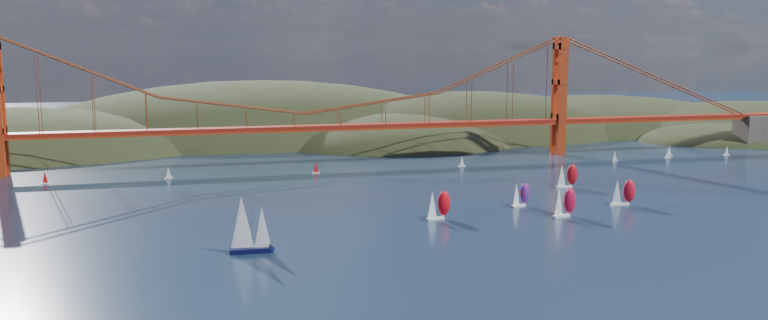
{
  "coord_description": "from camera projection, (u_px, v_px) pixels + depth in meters",
  "views": [
    {
      "loc": [
        -48.81,
        -138.17,
        50.33
      ],
      "look_at": [
        11.33,
        90.0,
        14.54
      ],
      "focal_mm": 35.0,
      "sensor_mm": 36.0,
      "label": 1
    }
  ],
  "objects": [
    {
      "name": "racer_0",
      "position": [
        438.0,
        205.0,
        219.28
      ],
      "size": [
        8.47,
        5.16,
        9.48
      ],
      "rotation": [
        0.0,
        0.0,
        0.3
      ],
      "color": "silver",
      "rests_on": "ground"
    },
    {
      "name": "distant_boat_6",
      "position": [
        669.0,
        151.0,
        348.28
      ],
      "size": [
        3.0,
        2.0,
        4.7
      ],
      "color": "silver",
      "rests_on": "ground"
    },
    {
      "name": "ground",
      "position": [
        443.0,
        297.0,
        151.94
      ],
      "size": [
        1200.0,
        1200.0,
        0.0
      ],
      "primitive_type": "plane",
      "color": "black",
      "rests_on": "ground"
    },
    {
      "name": "distant_boat_2",
      "position": [
        45.0,
        178.0,
        276.39
      ],
      "size": [
        3.0,
        2.0,
        4.7
      ],
      "color": "silver",
      "rests_on": "ground"
    },
    {
      "name": "racer_2",
      "position": [
        623.0,
        192.0,
        238.81
      ],
      "size": [
        8.26,
        3.47,
        9.42
      ],
      "rotation": [
        0.0,
        0.0,
        -0.07
      ],
      "color": "white",
      "rests_on": "ground"
    },
    {
      "name": "racer_1",
      "position": [
        564.0,
        202.0,
        222.7
      ],
      "size": [
        8.69,
        5.13,
        9.74
      ],
      "rotation": [
        0.0,
        0.0,
        0.28
      ],
      "color": "white",
      "rests_on": "ground"
    },
    {
      "name": "distant_boat_9",
      "position": [
        316.0,
        167.0,
        299.96
      ],
      "size": [
        3.0,
        2.0,
        4.7
      ],
      "color": "silver",
      "rests_on": "ground"
    },
    {
      "name": "racer_3",
      "position": [
        567.0,
        175.0,
        268.9
      ],
      "size": [
        8.46,
        3.55,
        9.64
      ],
      "rotation": [
        0.0,
        0.0,
        0.07
      ],
      "color": "white",
      "rests_on": "ground"
    },
    {
      "name": "distant_boat_4",
      "position": [
        615.0,
        156.0,
        332.58
      ],
      "size": [
        3.0,
        2.0,
        4.7
      ],
      "color": "silver",
      "rests_on": "ground"
    },
    {
      "name": "distant_boat_7",
      "position": [
        727.0,
        150.0,
        349.56
      ],
      "size": [
        3.0,
        2.0,
        4.7
      ],
      "color": "silver",
      "rests_on": "ground"
    },
    {
      "name": "distant_boat_8",
      "position": [
        462.0,
        161.0,
        316.5
      ],
      "size": [
        3.0,
        2.0,
        4.7
      ],
      "color": "silver",
      "rests_on": "ground"
    },
    {
      "name": "distant_boat_3",
      "position": [
        168.0,
        173.0,
        287.64
      ],
      "size": [
        3.0,
        2.0,
        4.7
      ],
      "color": "silver",
      "rests_on": "ground"
    },
    {
      "name": "headlands",
      "position": [
        357.0,
        157.0,
        431.19
      ],
      "size": [
        725.0,
        225.0,
        96.0
      ],
      "color": "black",
      "rests_on": "ground"
    },
    {
      "name": "racer_rwb",
      "position": [
        520.0,
        194.0,
        237.33
      ],
      "size": [
        7.59,
        4.93,
        8.49
      ],
      "rotation": [
        0.0,
        0.0,
        0.35
      ],
      "color": "white",
      "rests_on": "ground"
    },
    {
      "name": "bridge",
      "position": [
        301.0,
        90.0,
        318.76
      ],
      "size": [
        552.0,
        12.0,
        55.0
      ],
      "color": "maroon",
      "rests_on": "ground"
    },
    {
      "name": "distant_boat_5",
      "position": [
        668.0,
        153.0,
        341.36
      ],
      "size": [
        3.0,
        2.0,
        4.7
      ],
      "color": "silver",
      "rests_on": "ground"
    },
    {
      "name": "sloop_navy",
      "position": [
        248.0,
        225.0,
        183.48
      ],
      "size": [
        10.25,
        5.91,
        15.8
      ],
      "rotation": [
        0.0,
        0.0,
        -0.05
      ],
      "color": "black",
      "rests_on": "ground"
    }
  ]
}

